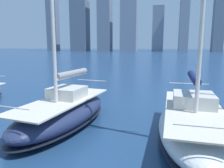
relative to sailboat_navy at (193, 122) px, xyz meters
The scene contains 3 objects.
city_skyline 152.79m from the sailboat_navy, 83.18° to the right, with size 170.16×26.57×49.96m.
sailboat_navy is the anchor object (origin of this frame).
sailboat_grey 5.97m from the sailboat_navy, ahead, with size 3.56×7.32×12.73m.
Camera 1 is at (-2.08, 2.90, 3.90)m, focal length 35.00 mm.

